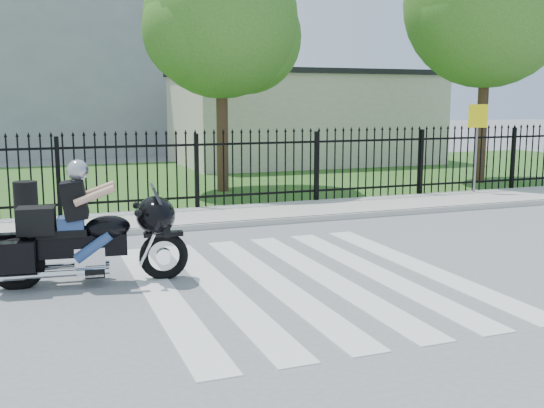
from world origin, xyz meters
name	(u,v)px	position (x,y,z in m)	size (l,w,h in m)	color
ground	(301,280)	(0.00, 0.00, 0.00)	(120.00, 120.00, 0.00)	slate
crosswalk	(301,280)	(0.00, 0.00, 0.01)	(5.00, 5.50, 0.01)	silver
sidewalk	(209,217)	(0.00, 5.00, 0.06)	(40.00, 2.00, 0.12)	#ADAAA3
curb	(222,225)	(0.00, 4.00, 0.06)	(40.00, 0.12, 0.12)	#ADAAA3
grass_strip	(151,181)	(0.00, 12.00, 0.01)	(40.00, 12.00, 0.02)	#285A1F
iron_fence	(197,173)	(0.00, 6.00, 0.90)	(26.00, 0.04, 1.80)	black
tree_mid	(221,21)	(1.50, 9.00, 4.67)	(4.20, 4.20, 6.78)	#382316
tree_right	(488,4)	(9.50, 8.00, 5.39)	(5.00, 5.00, 7.90)	#382316
building_low	(303,120)	(7.00, 16.00, 1.75)	(10.00, 6.00, 3.50)	beige
building_low_roof	(303,74)	(7.00, 16.00, 3.60)	(10.20, 6.20, 0.20)	black
building_tall	(34,29)	(-3.00, 26.00, 6.00)	(15.00, 10.00, 12.00)	#989BA1
motorcycle_rider	(85,233)	(-2.88, 0.90, 0.73)	(2.70, 1.04, 1.79)	black
traffic_sign	(477,130)	(7.49, 5.69, 1.78)	(0.49, 0.20, 2.32)	gray
litter_bin	(26,207)	(-3.65, 4.30, 0.60)	(0.43, 0.43, 0.96)	black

